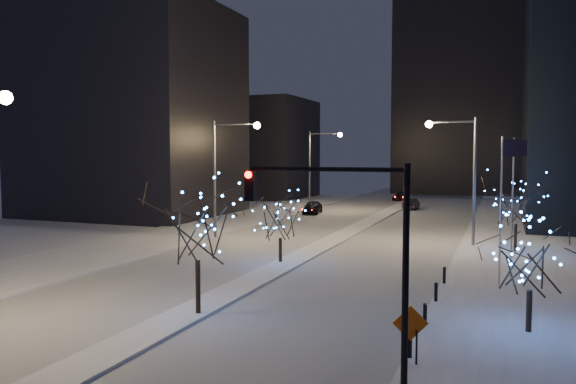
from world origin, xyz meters
The scene contains 22 objects.
ground centered at (0.00, 0.00, 0.00)m, with size 160.00×160.00×0.00m, color silver.
road centered at (0.00, 35.00, 0.01)m, with size 20.00×130.00×0.02m, color #ACB1BB.
median centered at (0.00, 30.00, 0.07)m, with size 2.00×80.00×0.15m, color white.
east_sidewalk centered at (15.00, 20.00, 0.07)m, with size 10.00×90.00×0.15m, color white.
west_sidewalk centered at (-14.00, 20.00, 0.07)m, with size 8.00×90.00×0.15m, color white.
filler_west_near centered at (-28.00, 40.00, 12.00)m, with size 22.00×18.00×24.00m, color black.
filler_west_far centered at (-26.00, 70.00, 8.00)m, with size 18.00×16.00×16.00m, color black.
horizon_block centered at (6.00, 92.00, 21.00)m, with size 24.00×14.00×42.00m, color black.
street_lamp_w_mid centered at (-8.94, 27.00, 6.50)m, with size 4.40×0.56×10.00m.
street_lamp_w_far centered at (-8.94, 52.00, 6.50)m, with size 4.40×0.56×10.00m.
street_lamp_east centered at (10.08, 30.00, 6.45)m, with size 3.90×0.56×10.00m.
traffic_signal_east centered at (8.94, 1.00, 4.76)m, with size 5.26×0.43×7.00m.
flagpoles centered at (13.37, 17.25, 4.80)m, with size 1.35×2.60×8.00m.
bollards centered at (10.20, 10.00, 0.60)m, with size 0.16×12.16×0.90m.
car_near centered at (-8.22, 47.97, 0.79)m, with size 1.86×4.61×1.57m, color black.
car_mid centered at (1.98, 57.76, 0.71)m, with size 1.49×4.28×1.41m, color black.
car_far centered at (-1.50, 70.62, 0.65)m, with size 1.81×4.46×1.29m, color black.
holiday_tree_median_near centered at (0.50, 6.13, 4.17)m, with size 5.85×5.85×6.01m.
holiday_tree_median_far centered at (-0.50, 18.47, 3.11)m, with size 4.82×4.82×4.65m.
holiday_tree_plaza_near centered at (14.19, 8.61, 3.17)m, with size 4.68×4.68×4.62m.
holiday_tree_plaza_far centered at (14.00, 28.13, 3.83)m, with size 5.76×5.76×5.71m.
construction_sign centered at (10.30, 3.42, 1.36)m, with size 1.17×0.43×2.01m.
Camera 1 is at (13.14, -15.42, 7.30)m, focal length 35.00 mm.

